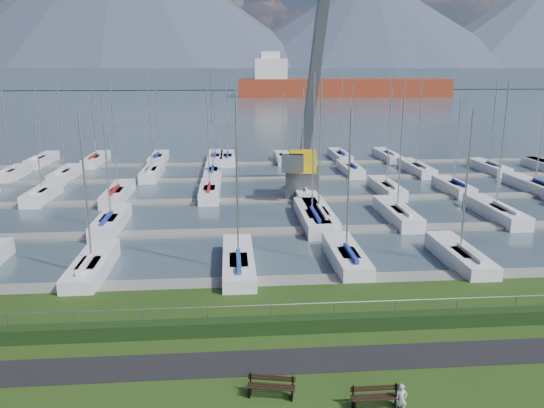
{
  "coord_description": "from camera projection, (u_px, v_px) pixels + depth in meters",
  "views": [
    {
      "loc": [
        -2.83,
        -22.81,
        11.95
      ],
      "look_at": [
        0.0,
        12.0,
        3.0
      ],
      "focal_mm": 35.0,
      "sensor_mm": 36.0,
      "label": 1
    }
  ],
  "objects": [
    {
      "name": "docks",
      "position": [
        260.0,
        200.0,
        50.37
      ],
      "size": [
        90.0,
        41.6,
        0.25
      ],
      "color": "#65635F",
      "rests_on": "water"
    },
    {
      "name": "foothill",
      "position": [
        232.0,
        78.0,
        342.33
      ],
      "size": [
        900.0,
        80.0,
        12.0
      ],
      "primitive_type": "cube",
      "color": "#445364",
      "rests_on": "water"
    },
    {
      "name": "mountains",
      "position": [
        240.0,
        22.0,
        404.85
      ],
      "size": [
        1190.0,
        360.0,
        115.0
      ],
      "color": "#3E485B",
      "rests_on": "water"
    },
    {
      "name": "hedge",
      "position": [
        293.0,
        325.0,
        24.74
      ],
      "size": [
        80.0,
        0.7,
        0.7
      ],
      "primitive_type": "cube",
      "color": "black",
      "rests_on": "grass"
    },
    {
      "name": "bench_right",
      "position": [
        375.0,
        397.0,
        19.16
      ],
      "size": [
        1.8,
        0.44,
        0.85
      ],
      "rotation": [
        0.0,
        0.0,
        0.01
      ],
      "color": "black",
      "rests_on": "grass"
    },
    {
      "name": "cargo_ship_mid",
      "position": [
        333.0,
        88.0,
        234.99
      ],
      "size": [
        93.41,
        19.7,
        21.5
      ],
      "rotation": [
        0.0,
        0.0,
        -0.02
      ],
      "color": "maroon",
      "rests_on": "water"
    },
    {
      "name": "crane",
      "position": [
        306.0,
        139.0,
        51.58
      ],
      "size": [
        4.88,
        13.35,
        22.35
      ],
      "rotation": [
        0.0,
        0.0,
        -0.13
      ],
      "color": "#4F5156",
      "rests_on": "water"
    },
    {
      "name": "bench_left",
      "position": [
        271.0,
        387.0,
        19.8
      ],
      "size": [
        1.85,
        0.78,
        0.85
      ],
      "rotation": [
        0.0,
        0.0,
        -0.21
      ],
      "color": "black",
      "rests_on": "grass"
    },
    {
      "name": "fence",
      "position": [
        293.0,
        304.0,
        24.91
      ],
      "size": [
        80.0,
        0.04,
        0.04
      ],
      "primitive_type": "cylinder",
      "rotation": [
        0.0,
        1.57,
        0.0
      ],
      "color": "gray",
      "rests_on": "grass"
    },
    {
      "name": "person",
      "position": [
        402.0,
        395.0,
        19.0
      ],
      "size": [
        0.45,
        0.32,
        1.15
      ],
      "primitive_type": "imported",
      "rotation": [
        0.0,
        0.0,
        -0.12
      ],
      "color": "#AEADB4",
      "rests_on": "grass"
    },
    {
      "name": "path",
      "position": [
        301.0,
        361.0,
        22.31
      ],
      "size": [
        160.0,
        2.0,
        0.04
      ],
      "primitive_type": "cube",
      "color": "black",
      "rests_on": "grass"
    },
    {
      "name": "water",
      "position": [
        234.0,
        93.0,
        276.33
      ],
      "size": [
        800.0,
        540.0,
        0.2
      ],
      "primitive_type": "cube",
      "color": "#3D4F5A"
    },
    {
      "name": "sailboat_fleet",
      "position": [
        238.0,
        138.0,
        51.55
      ],
      "size": [
        74.89,
        50.09,
        13.18
      ],
      "color": "#1B2699",
      "rests_on": "water"
    }
  ]
}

